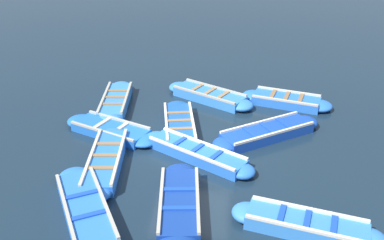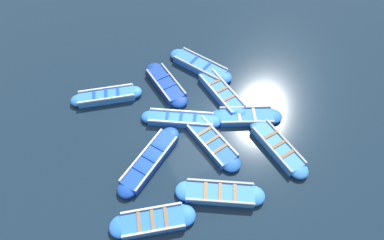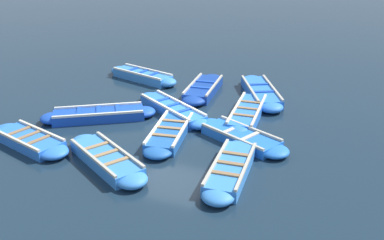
{
  "view_description": "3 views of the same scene",
  "coord_description": "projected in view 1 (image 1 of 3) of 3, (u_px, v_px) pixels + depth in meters",
  "views": [
    {
      "loc": [
        -11.73,
        -1.19,
        7.19
      ],
      "look_at": [
        0.89,
        0.05,
        0.52
      ],
      "focal_mm": 42.0,
      "sensor_mm": 36.0,
      "label": 1
    },
    {
      "loc": [
        7.42,
        -3.42,
        11.57
      ],
      "look_at": [
        -0.16,
        0.17,
        0.31
      ],
      "focal_mm": 28.0,
      "sensor_mm": 36.0,
      "label": 2
    },
    {
      "loc": [
        12.79,
        6.17,
        6.18
      ],
      "look_at": [
        0.24,
        0.85,
        0.25
      ],
      "focal_mm": 42.0,
      "sensor_mm": 36.0,
      "label": 3
    }
  ],
  "objects": [
    {
      "name": "boat_far_corner",
      "position": [
        197.0,
        153.0,
        13.22
      ],
      "size": [
        2.55,
        3.66,
        0.39
      ],
      "color": "blue",
      "rests_on": "ground"
    },
    {
      "name": "boat_broadside",
      "position": [
        209.0,
        96.0,
        16.8
      ],
      "size": [
        2.52,
        3.56,
        0.41
      ],
      "color": "#3884E0",
      "rests_on": "ground"
    },
    {
      "name": "boat_mid_row",
      "position": [
        306.0,
        226.0,
        10.39
      ],
      "size": [
        1.59,
        3.64,
        0.42
      ],
      "color": "#3884E0",
      "rests_on": "ground"
    },
    {
      "name": "boat_drifting",
      "position": [
        267.0,
        133.0,
        14.31
      ],
      "size": [
        2.84,
        3.74,
        0.39
      ],
      "color": "#1947B7",
      "rests_on": "ground"
    },
    {
      "name": "boat_bow_out",
      "position": [
        111.0,
        130.0,
        14.52
      ],
      "size": [
        2.21,
        3.52,
        0.35
      ],
      "color": "blue",
      "rests_on": "ground"
    },
    {
      "name": "boat_end_of_row",
      "position": [
        86.0,
        211.0,
        10.87
      ],
      "size": [
        3.9,
        2.67,
        0.42
      ],
      "color": "blue",
      "rests_on": "ground"
    },
    {
      "name": "boat_outer_left",
      "position": [
        286.0,
        101.0,
        16.45
      ],
      "size": [
        1.72,
        3.42,
        0.39
      ],
      "color": "blue",
      "rests_on": "ground"
    },
    {
      "name": "boat_near_quay",
      "position": [
        106.0,
        161.0,
        12.84
      ],
      "size": [
        3.9,
        1.18,
        0.41
      ],
      "color": "blue",
      "rests_on": "ground"
    },
    {
      "name": "ground_plane",
      "position": [
        191.0,
        148.0,
        13.78
      ],
      "size": [
        120.0,
        120.0,
        0.0
      ],
      "primitive_type": "plane",
      "color": "#162838"
    },
    {
      "name": "boat_inner_gap",
      "position": [
        116.0,
        102.0,
        16.36
      ],
      "size": [
        3.61,
        1.15,
        0.4
      ],
      "color": "#3884E0",
      "rests_on": "ground"
    },
    {
      "name": "buoy_orange_near",
      "position": [
        108.0,
        235.0,
        10.19
      ],
      "size": [
        0.27,
        0.27,
        0.27
      ],
      "primitive_type": "sphere",
      "color": "#EAB214",
      "rests_on": "ground"
    },
    {
      "name": "boat_alongside",
      "position": [
        179.0,
        125.0,
        14.83
      ],
      "size": [
        3.65,
        1.5,
        0.36
      ],
      "color": "#1E59AD",
      "rests_on": "ground"
    },
    {
      "name": "boat_stern_in",
      "position": [
        179.0,
        204.0,
        11.1
      ],
      "size": [
        3.64,
        1.29,
        0.41
      ],
      "color": "navy",
      "rests_on": "ground"
    }
  ]
}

